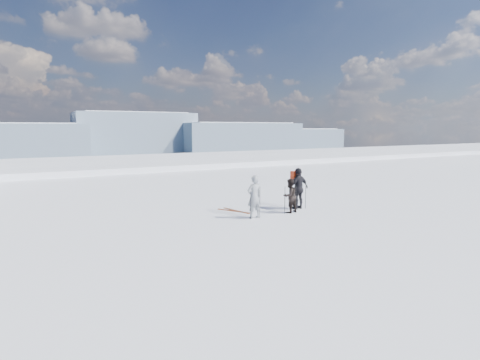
# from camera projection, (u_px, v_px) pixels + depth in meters

# --- Properties ---
(lake_basin) EXTENTS (820.00, 820.00, 71.62)m
(lake_basin) POSITION_uv_depth(u_px,v_px,m) (141.00, 225.00, 40.13)
(lake_basin) COLOR white
(lake_basin) RESTS_ON ground
(far_mountain_range) EXTENTS (770.00, 110.00, 53.00)m
(far_mountain_range) POSITION_uv_depth(u_px,v_px,m) (75.00, 138.00, 423.88)
(far_mountain_range) COLOR slate
(far_mountain_range) RESTS_ON ground
(skier_grey) EXTENTS (0.70, 0.48, 1.84)m
(skier_grey) POSITION_uv_depth(u_px,v_px,m) (254.00, 197.00, 15.76)
(skier_grey) COLOR gray
(skier_grey) RESTS_ON ground
(skier_dark) EXTENTS (0.85, 0.72, 1.54)m
(skier_dark) POSITION_uv_depth(u_px,v_px,m) (290.00, 196.00, 16.80)
(skier_dark) COLOR black
(skier_dark) RESTS_ON ground
(skier_pack) EXTENTS (1.20, 0.62, 1.95)m
(skier_pack) POSITION_uv_depth(u_px,v_px,m) (299.00, 188.00, 17.57)
(skier_pack) COLOR black
(skier_pack) RESTS_ON ground
(backpack) EXTENTS (0.44, 0.29, 0.56)m
(backpack) POSITION_uv_depth(u_px,v_px,m) (295.00, 161.00, 17.60)
(backpack) COLOR red
(backpack) RESTS_ON skier_pack
(ski_poles) EXTENTS (3.34, 0.62, 1.36)m
(ski_poles) POSITION_uv_depth(u_px,v_px,m) (283.00, 199.00, 16.68)
(ski_poles) COLOR black
(ski_poles) RESTS_ON ground
(skis_loose) EXTENTS (0.97, 1.66, 0.03)m
(skis_loose) POSITION_uv_depth(u_px,v_px,m) (235.00, 211.00, 17.21)
(skis_loose) COLOR black
(skis_loose) RESTS_ON ground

